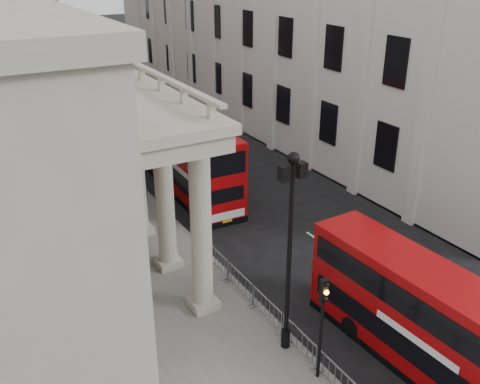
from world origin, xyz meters
The scene contains 13 objects.
sidewalk_west centered at (-3.00, 30.00, 0.06)m, with size 6.00×140.00×0.12m, color slate.
sidewalk_east centered at (13.50, 30.00, 0.06)m, with size 3.00×140.00×0.12m, color slate.
kerb centered at (-0.05, 30.00, 0.07)m, with size 0.20×140.00×0.14m, color slate.
lamp_post_south centered at (-0.60, 4.00, 4.91)m, with size 1.05×0.44×8.32m.
lamp_post_mid centered at (-0.60, 20.00, 4.91)m, with size 1.05×0.44×8.32m.
lamp_post_north centered at (-0.60, 36.00, 4.91)m, with size 1.05×0.44×8.32m.
traffic_light centered at (-0.50, 1.98, 3.11)m, with size 0.28×0.33×4.30m.
crowd_barriers centered at (-0.35, 2.23, 0.67)m, with size 0.50×18.75×1.10m.
bus_near centered at (3.35, 1.06, 2.19)m, with size 2.73×9.80×4.19m.
bus_far centered at (2.59, 20.08, 2.58)m, with size 3.17×11.51×4.93m.
pedestrian_a centered at (-3.39, 16.58, 1.07)m, with size 0.69×0.45×1.90m, color black.
pedestrian_b centered at (-4.62, 13.55, 0.99)m, with size 0.85×0.66×1.75m, color black.
pedestrian_c centered at (-3.37, 18.35, 1.09)m, with size 0.94×0.61×1.93m, color black.
Camera 1 is at (-10.68, -9.94, 14.67)m, focal length 40.00 mm.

